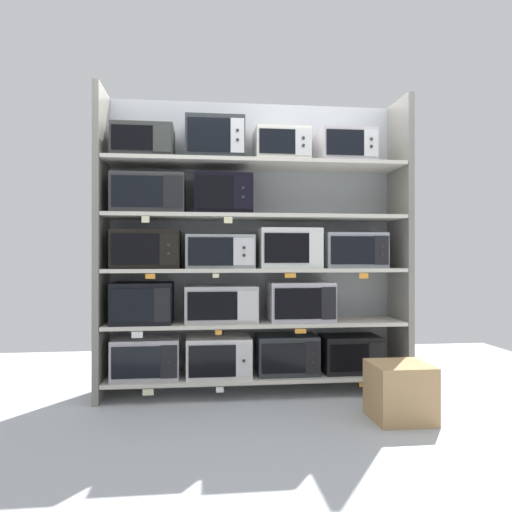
{
  "coord_description": "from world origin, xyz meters",
  "views": [
    {
      "loc": [
        -0.46,
        -3.97,
        1.11
      ],
      "look_at": [
        0.0,
        0.0,
        1.13
      ],
      "focal_mm": 34.22,
      "sensor_mm": 36.0,
      "label": 1
    }
  ],
  "objects_px": {
    "microwave_9": "(288,248)",
    "shipping_carton": "(400,391)",
    "microwave_10": "(352,251)",
    "microwave_16": "(344,148)",
    "microwave_1": "(219,356)",
    "microwave_13": "(144,143)",
    "microwave_3": "(350,354)",
    "microwave_11": "(149,195)",
    "microwave_2": "(287,354)",
    "microwave_4": "(143,303)",
    "microwave_5": "(221,304)",
    "microwave_6": "(300,301)",
    "microwave_12": "(223,195)",
    "microwave_7": "(147,250)",
    "microwave_8": "(220,252)",
    "microwave_0": "(146,358)",
    "microwave_14": "(215,141)",
    "microwave_15": "(281,147)"
  },
  "relations": [
    {
      "from": "microwave_0",
      "to": "microwave_1",
      "type": "distance_m",
      "value": 0.58
    },
    {
      "from": "microwave_5",
      "to": "microwave_15",
      "type": "height_order",
      "value": "microwave_15"
    },
    {
      "from": "microwave_4",
      "to": "microwave_11",
      "type": "relative_size",
      "value": 0.83
    },
    {
      "from": "microwave_5",
      "to": "microwave_13",
      "type": "distance_m",
      "value": 1.43
    },
    {
      "from": "shipping_carton",
      "to": "microwave_11",
      "type": "bearing_deg",
      "value": 156.93
    },
    {
      "from": "microwave_7",
      "to": "microwave_5",
      "type": "bearing_deg",
      "value": 0.02
    },
    {
      "from": "microwave_16",
      "to": "shipping_carton",
      "type": "relative_size",
      "value": 1.14
    },
    {
      "from": "microwave_8",
      "to": "shipping_carton",
      "type": "xyz_separation_m",
      "value": [
        1.2,
        -0.75,
        -0.97
      ]
    },
    {
      "from": "microwave_11",
      "to": "microwave_8",
      "type": "bearing_deg",
      "value": -0.02
    },
    {
      "from": "microwave_2",
      "to": "microwave_4",
      "type": "bearing_deg",
      "value": -180.0
    },
    {
      "from": "microwave_12",
      "to": "microwave_16",
      "type": "xyz_separation_m",
      "value": [
        1.02,
        0.0,
        0.41
      ]
    },
    {
      "from": "microwave_3",
      "to": "microwave_11",
      "type": "bearing_deg",
      "value": -179.99
    },
    {
      "from": "microwave_0",
      "to": "microwave_10",
      "type": "relative_size",
      "value": 1.03
    },
    {
      "from": "microwave_0",
      "to": "microwave_5",
      "type": "xyz_separation_m",
      "value": [
        0.6,
        0.0,
        0.42
      ]
    },
    {
      "from": "microwave_5",
      "to": "shipping_carton",
      "type": "xyz_separation_m",
      "value": [
        1.19,
        -0.75,
        -0.54
      ]
    },
    {
      "from": "microwave_0",
      "to": "microwave_3",
      "type": "bearing_deg",
      "value": 0.01
    },
    {
      "from": "microwave_8",
      "to": "microwave_13",
      "type": "xyz_separation_m",
      "value": [
        -0.61,
        0.0,
        0.87
      ]
    },
    {
      "from": "microwave_10",
      "to": "microwave_13",
      "type": "relative_size",
      "value": 1.06
    },
    {
      "from": "microwave_2",
      "to": "microwave_9",
      "type": "xyz_separation_m",
      "value": [
        0.02,
        0.0,
        0.87
      ]
    },
    {
      "from": "microwave_8",
      "to": "microwave_11",
      "type": "height_order",
      "value": "microwave_11"
    },
    {
      "from": "microwave_13",
      "to": "shipping_carton",
      "type": "xyz_separation_m",
      "value": [
        1.81,
        -0.75,
        -1.83
      ]
    },
    {
      "from": "microwave_3",
      "to": "microwave_11",
      "type": "distance_m",
      "value": 2.11
    },
    {
      "from": "microwave_9",
      "to": "microwave_16",
      "type": "xyz_separation_m",
      "value": [
        0.47,
        -0.0,
        0.84
      ]
    },
    {
      "from": "microwave_13",
      "to": "microwave_0",
      "type": "bearing_deg",
      "value": -0.59
    },
    {
      "from": "microwave_6",
      "to": "microwave_11",
      "type": "height_order",
      "value": "microwave_11"
    },
    {
      "from": "microwave_5",
      "to": "microwave_12",
      "type": "height_order",
      "value": "microwave_12"
    },
    {
      "from": "microwave_16",
      "to": "microwave_1",
      "type": "bearing_deg",
      "value": -180.0
    },
    {
      "from": "microwave_16",
      "to": "microwave_6",
      "type": "bearing_deg",
      "value": 180.0
    },
    {
      "from": "microwave_16",
      "to": "microwave_7",
      "type": "bearing_deg",
      "value": -180.0
    },
    {
      "from": "microwave_2",
      "to": "microwave_11",
      "type": "relative_size",
      "value": 0.87
    },
    {
      "from": "microwave_10",
      "to": "microwave_14",
      "type": "xyz_separation_m",
      "value": [
        -1.15,
        -0.0,
        0.89
      ]
    },
    {
      "from": "microwave_10",
      "to": "microwave_13",
      "type": "xyz_separation_m",
      "value": [
        -1.72,
        0.0,
        0.85
      ]
    },
    {
      "from": "microwave_3",
      "to": "microwave_5",
      "type": "bearing_deg",
      "value": -179.99
    },
    {
      "from": "microwave_9",
      "to": "shipping_carton",
      "type": "xyz_separation_m",
      "value": [
        0.64,
        -0.75,
        -0.99
      ]
    },
    {
      "from": "microwave_6",
      "to": "microwave_0",
      "type": "bearing_deg",
      "value": -180.0
    },
    {
      "from": "microwave_8",
      "to": "microwave_9",
      "type": "relative_size",
      "value": 1.11
    },
    {
      "from": "microwave_1",
      "to": "microwave_14",
      "type": "relative_size",
      "value": 1.11
    },
    {
      "from": "microwave_6",
      "to": "microwave_12",
      "type": "bearing_deg",
      "value": -179.98
    },
    {
      "from": "microwave_3",
      "to": "microwave_10",
      "type": "bearing_deg",
      "value": -0.81
    },
    {
      "from": "microwave_9",
      "to": "microwave_13",
      "type": "distance_m",
      "value": 1.44
    },
    {
      "from": "microwave_9",
      "to": "microwave_10",
      "type": "height_order",
      "value": "microwave_9"
    },
    {
      "from": "microwave_4",
      "to": "microwave_8",
      "type": "bearing_deg",
      "value": -0.02
    },
    {
      "from": "microwave_0",
      "to": "microwave_15",
      "type": "height_order",
      "value": "microwave_15"
    },
    {
      "from": "microwave_1",
      "to": "microwave_6",
      "type": "relative_size",
      "value": 0.99
    },
    {
      "from": "microwave_0",
      "to": "microwave_16",
      "type": "xyz_separation_m",
      "value": [
        1.63,
        0.0,
        1.71
      ]
    },
    {
      "from": "microwave_3",
      "to": "microwave_10",
      "type": "xyz_separation_m",
      "value": [
        0.02,
        -0.0,
        0.86
      ]
    },
    {
      "from": "microwave_10",
      "to": "microwave_14",
      "type": "relative_size",
      "value": 1.09
    },
    {
      "from": "microwave_7",
      "to": "microwave_3",
      "type": "bearing_deg",
      "value": 0.01
    },
    {
      "from": "microwave_13",
      "to": "microwave_9",
      "type": "bearing_deg",
      "value": -0.0
    },
    {
      "from": "microwave_4",
      "to": "microwave_1",
      "type": "bearing_deg",
      "value": -0.0
    }
  ]
}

